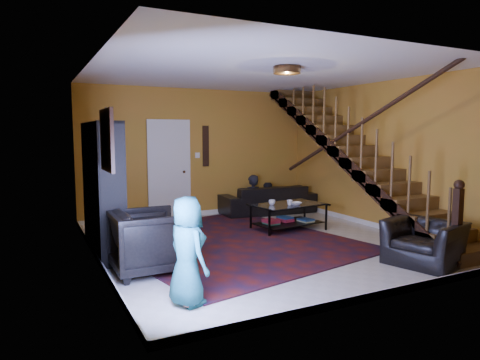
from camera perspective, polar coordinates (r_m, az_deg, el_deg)
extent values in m
plane|color=beige|center=(7.26, 2.57, -8.37)|extent=(5.50, 5.50, 0.00)
plane|color=#BD762A|center=(9.54, -5.47, 3.62)|extent=(5.20, 0.00, 5.20)
plane|color=#BD762A|center=(4.84, 18.70, 0.81)|extent=(5.20, 0.00, 5.20)
plane|color=#BD762A|center=(6.21, -18.85, 1.93)|extent=(0.00, 5.50, 5.50)
plane|color=#BD762A|center=(8.61, 17.93, 3.07)|extent=(0.00, 5.50, 5.50)
plane|color=white|center=(7.10, 2.68, 14.08)|extent=(5.50, 5.50, 0.00)
cube|color=silver|center=(9.68, -5.36, -4.39)|extent=(5.20, 0.02, 0.10)
cube|color=silver|center=(6.45, -18.33, -10.12)|extent=(0.02, 5.50, 0.10)
cube|color=#BD762A|center=(8.29, 15.57, 2.48)|extent=(0.95, 4.92, 2.83)
cube|color=black|center=(7.99, 13.16, 2.98)|extent=(0.04, 5.02, 3.02)
cylinder|color=black|center=(8.00, 13.40, 6.21)|extent=(0.07, 4.20, 2.44)
cube|color=black|center=(6.47, 26.92, -5.86)|extent=(0.10, 0.10, 1.10)
cube|color=black|center=(6.87, -17.80, -1.01)|extent=(0.35, 1.80, 2.00)
cube|color=black|center=(6.96, -17.63, -5.91)|extent=(0.35, 1.72, 0.03)
cube|color=black|center=(6.85, -17.84, 0.32)|extent=(0.35, 1.72, 0.03)
cube|color=silver|center=(9.31, -9.41, 1.18)|extent=(0.82, 0.05, 2.05)
cube|color=maroon|center=(5.31, -17.34, 5.09)|extent=(0.04, 0.74, 0.74)
cube|color=black|center=(9.57, -4.59, 4.53)|extent=(0.14, 0.03, 0.90)
cylinder|color=#3F2814|center=(6.41, 6.28, 14.36)|extent=(0.40, 0.40, 0.10)
cube|color=#4A120D|center=(7.30, -1.69, -8.20)|extent=(4.30, 4.70, 0.02)
imported|color=black|center=(9.89, 3.69, -2.58)|extent=(2.23, 0.99, 0.64)
imported|color=black|center=(5.79, -12.12, -8.01)|extent=(0.92, 0.89, 0.84)
imported|color=black|center=(6.58, 23.33, -7.66)|extent=(1.06, 1.14, 0.62)
imported|color=black|center=(9.76, 1.64, -3.25)|extent=(0.53, 0.38, 1.35)
imported|color=black|center=(9.96, 3.54, -3.63)|extent=(0.60, 0.49, 1.15)
imported|color=#19595F|center=(4.63, -7.05, -9.38)|extent=(0.49, 0.64, 1.17)
cube|color=black|center=(7.61, 3.94, -5.80)|extent=(0.03, 0.03, 0.49)
cube|color=black|center=(8.30, 11.42, -4.90)|extent=(0.03, 0.03, 0.49)
cube|color=black|center=(8.21, 1.45, -4.90)|extent=(0.03, 0.03, 0.49)
cube|color=black|center=(8.86, 8.62, -4.15)|extent=(0.03, 0.03, 0.49)
cube|color=black|center=(8.25, 6.45, -5.70)|extent=(1.34, 0.87, 0.02)
cube|color=silver|center=(8.18, 6.48, -3.23)|extent=(1.40, 0.94, 0.02)
imported|color=#999999|center=(8.02, 4.29, -2.99)|extent=(0.14, 0.14, 0.10)
imported|color=#999999|center=(8.02, 6.64, -3.01)|extent=(0.14, 0.14, 0.10)
imported|color=#999999|center=(8.06, 7.42, -3.14)|extent=(0.22, 0.22, 0.05)
imported|color=#999999|center=(6.33, -17.43, 8.36)|extent=(0.18, 0.18, 0.19)
cylinder|color=red|center=(4.71, -6.67, -15.27)|extent=(0.17, 0.17, 0.17)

